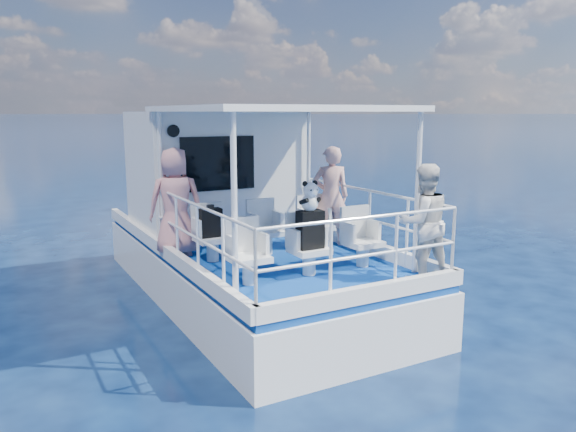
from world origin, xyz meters
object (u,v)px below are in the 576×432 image
object	(u,v)px
passenger_port_fwd	(176,202)
panda	(310,196)
backpack_center	(310,230)
passenger_stbd_aft	(423,222)

from	to	relation	value
passenger_port_fwd	panda	distance (m)	2.33
passenger_port_fwd	backpack_center	size ratio (longest dim) A/B	3.23
passenger_stbd_aft	panda	bearing A→B (deg)	-23.01
backpack_center	panda	distance (m)	0.46
passenger_stbd_aft	passenger_port_fwd	bearing A→B (deg)	-38.05
passenger_stbd_aft	backpack_center	distance (m)	1.49
panda	passenger_stbd_aft	bearing A→B (deg)	-33.64
passenger_stbd_aft	backpack_center	size ratio (longest dim) A/B	2.97
passenger_port_fwd	panda	xyz separation A→B (m)	(1.22, -1.97, 0.26)
passenger_port_fwd	passenger_stbd_aft	bearing A→B (deg)	147.10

